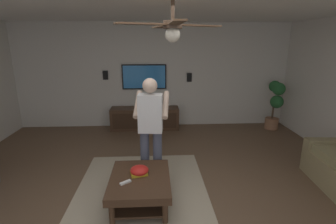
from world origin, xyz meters
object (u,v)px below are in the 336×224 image
(person_standing, at_px, (151,124))
(vase_round, at_px, (159,103))
(tv, at_px, (144,77))
(wall_speaker_left, at_px, (189,77))
(book, at_px, (139,173))
(media_console, at_px, (145,118))
(coffee_table, at_px, (140,184))
(potted_plant_tall, at_px, (275,102))
(ceiling_fan, at_px, (172,28))
(wall_speaker_right, at_px, (105,75))
(remote_white, at_px, (125,182))
(bowl, at_px, (139,170))

(person_standing, relative_size, vase_round, 7.45)
(tv, distance_m, vase_round, 0.76)
(wall_speaker_left, bearing_deg, tv, 90.66)
(tv, distance_m, book, 3.39)
(media_console, bearing_deg, vase_round, 96.64)
(tv, bearing_deg, vase_round, 60.60)
(coffee_table, height_order, tv, tv)
(potted_plant_tall, height_order, ceiling_fan, ceiling_fan)
(book, xyz_separation_m, wall_speaker_right, (3.28, 0.99, 0.93))
(ceiling_fan, bearing_deg, remote_white, 75.73)
(potted_plant_tall, bearing_deg, book, 131.11)
(media_console, distance_m, vase_round, 0.52)
(coffee_table, distance_m, wall_speaker_left, 3.66)
(coffee_table, relative_size, wall_speaker_left, 4.55)
(coffee_table, bearing_deg, remote_white, 128.99)
(coffee_table, bearing_deg, person_standing, -13.03)
(wall_speaker_right, distance_m, ceiling_fan, 4.02)
(potted_plant_tall, distance_m, vase_round, 2.90)
(coffee_table, relative_size, tv, 0.90)
(potted_plant_tall, bearing_deg, remote_white, 131.78)
(bowl, distance_m, wall_speaker_right, 3.53)
(tv, height_order, ceiling_fan, ceiling_fan)
(ceiling_fan, bearing_deg, book, 49.35)
(person_standing, height_order, book, person_standing)
(person_standing, height_order, wall_speaker_left, person_standing)
(media_console, distance_m, wall_speaker_left, 1.54)
(wall_speaker_left, bearing_deg, bowl, 161.17)
(bowl, height_order, wall_speaker_right, wall_speaker_right)
(person_standing, bearing_deg, wall_speaker_left, -13.35)
(tv, distance_m, person_standing, 2.73)
(potted_plant_tall, xyz_separation_m, wall_speaker_left, (0.48, 2.09, 0.55))
(coffee_table, bearing_deg, potted_plant_tall, -48.07)
(book, distance_m, ceiling_fan, 1.95)
(potted_plant_tall, relative_size, wall_speaker_left, 5.58)
(book, bearing_deg, potted_plant_tall, -152.75)
(coffee_table, xyz_separation_m, wall_speaker_right, (3.35, 1.01, 1.05))
(tv, height_order, person_standing, person_standing)
(coffee_table, bearing_deg, book, 12.17)
(tv, bearing_deg, ceiling_fan, 6.94)
(wall_speaker_left, distance_m, ceiling_fan, 3.84)
(bowl, height_order, vase_round, vase_round)
(coffee_table, xyz_separation_m, remote_white, (-0.14, 0.18, 0.12))
(wall_speaker_left, bearing_deg, ceiling_fan, 169.06)
(media_console, distance_m, wall_speaker_right, 1.47)
(wall_speaker_right, bearing_deg, media_console, -104.71)
(coffee_table, bearing_deg, wall_speaker_right, 16.72)
(coffee_table, relative_size, person_standing, 0.61)
(vase_round, relative_size, ceiling_fan, 0.18)
(coffee_table, height_order, vase_round, vase_round)
(book, bearing_deg, tv, -103.43)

